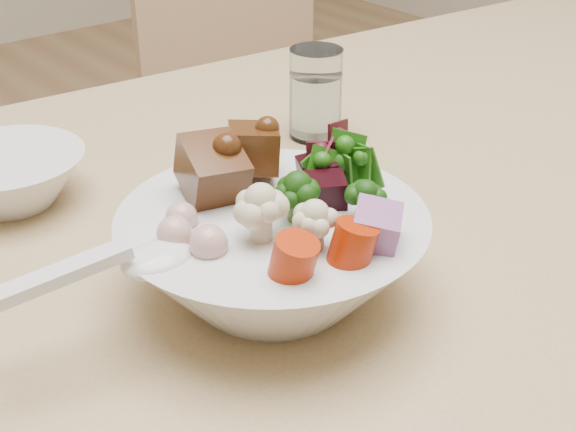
# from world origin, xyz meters

# --- Properties ---
(dining_table) EXTENTS (1.69, 1.05, 0.75)m
(dining_table) POSITION_xyz_m (-0.02, -0.15, 0.68)
(dining_table) COLOR tan
(dining_table) RESTS_ON ground
(chair_far) EXTENTS (0.43, 0.43, 0.80)m
(chair_far) POSITION_xyz_m (0.26, 0.51, 0.45)
(chair_far) COLOR tan
(chair_far) RESTS_ON ground
(food_bowl) EXTENTS (0.25, 0.25, 0.13)m
(food_bowl) POSITION_xyz_m (-0.26, -0.21, 0.80)
(food_bowl) COLOR silver
(food_bowl) RESTS_ON dining_table
(soup_spoon) EXTENTS (0.16, 0.06, 0.03)m
(soup_spoon) POSITION_xyz_m (-0.38, -0.20, 0.83)
(soup_spoon) COLOR silver
(soup_spoon) RESTS_ON food_bowl
(water_glass) EXTENTS (0.06, 0.06, 0.10)m
(water_glass) POSITION_xyz_m (-0.02, 0.01, 0.80)
(water_glass) COLOR silver
(water_glass) RESTS_ON dining_table
(side_bowl) EXTENTS (0.15, 0.15, 0.05)m
(side_bowl) POSITION_xyz_m (-0.36, 0.07, 0.78)
(side_bowl) COLOR silver
(side_bowl) RESTS_ON dining_table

